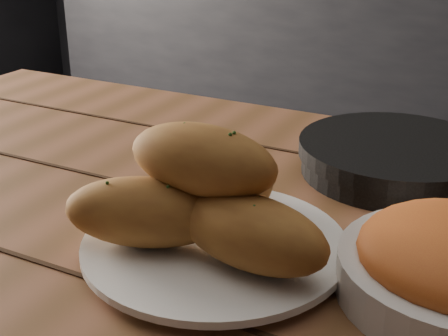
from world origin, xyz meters
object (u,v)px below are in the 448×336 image
table (245,333)px  bread_rolls (208,197)px  skillet (398,157)px  plate (215,247)px

table → bread_rolls: bearing=-167.0°
table → skillet: bearing=74.2°
skillet → plate: bearing=-111.3°
plate → bread_rolls: bread_rolls is taller
skillet → table: bearing=-105.8°
table → skillet: skillet is taller
bread_rolls → skillet: 0.33m
bread_rolls → skillet: bread_rolls is taller
table → plate: 0.11m
table → plate: (-0.03, -0.01, 0.10)m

